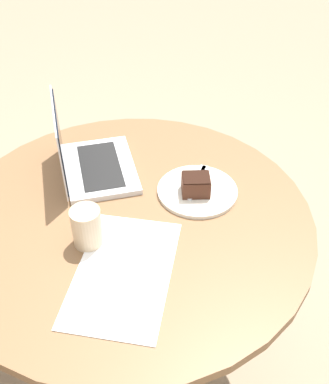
% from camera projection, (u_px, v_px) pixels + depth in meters
% --- Properties ---
extents(ground_plane, '(12.00, 12.00, 0.00)m').
position_uv_depth(ground_plane, '(140.00, 356.00, 1.76)').
color(ground_plane, gray).
extents(dining_table, '(1.03, 1.03, 0.77)m').
position_uv_depth(dining_table, '(133.00, 251.00, 1.37)').
color(dining_table, brown).
rests_on(dining_table, ground_plane).
extents(paper_document, '(0.40, 0.28, 0.00)m').
position_uv_depth(paper_document, '(124.00, 272.00, 1.10)').
color(paper_document, white).
rests_on(paper_document, dining_table).
extents(plate, '(0.24, 0.24, 0.01)m').
position_uv_depth(plate, '(197.00, 191.00, 1.33)').
color(plate, silver).
rests_on(plate, dining_table).
extents(cake_slice, '(0.09, 0.10, 0.06)m').
position_uv_depth(cake_slice, '(196.00, 185.00, 1.30)').
color(cake_slice, '#472619').
rests_on(cake_slice, plate).
extents(fork, '(0.17, 0.03, 0.00)m').
position_uv_depth(fork, '(199.00, 179.00, 1.36)').
color(fork, silver).
rests_on(fork, plate).
extents(coffee_glass, '(0.08, 0.08, 0.11)m').
position_uv_depth(coffee_glass, '(87.00, 227.00, 1.15)').
color(coffee_glass, '#C6AD89').
rests_on(coffee_glass, dining_table).
extents(laptop, '(0.37, 0.34, 0.24)m').
position_uv_depth(laptop, '(89.00, 161.00, 1.39)').
color(laptop, silver).
rests_on(laptop, dining_table).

